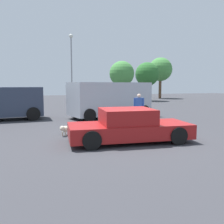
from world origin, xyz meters
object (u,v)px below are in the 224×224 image
(dog, at_px, (65,129))
(light_post_far, at_px, (71,58))
(suv_dark, at_px, (2,102))
(pedestrian, at_px, (139,106))
(sedan_foreground, at_px, (129,126))
(van_white, at_px, (110,99))

(dog, relative_size, light_post_far, 0.07)
(suv_dark, relative_size, light_post_far, 0.62)
(pedestrian, distance_m, light_post_far, 15.56)
(suv_dark, distance_m, pedestrian, 8.16)
(dog, height_order, light_post_far, light_post_far)
(sedan_foreground, height_order, dog, sedan_foreground)
(van_white, bearing_deg, sedan_foreground, 62.66)
(sedan_foreground, distance_m, van_white, 6.82)
(light_post_far, bearing_deg, van_white, -88.12)
(dog, height_order, van_white, van_white)
(sedan_foreground, bearing_deg, van_white, 83.03)
(suv_dark, height_order, light_post_far, light_post_far)
(light_post_far, bearing_deg, dog, -100.79)
(pedestrian, bearing_deg, light_post_far, 30.27)
(dog, relative_size, pedestrian, 0.32)
(dog, bearing_deg, van_white, -178.73)
(sedan_foreground, relative_size, light_post_far, 0.62)
(van_white, height_order, suv_dark, van_white)
(suv_dark, relative_size, pedestrian, 2.90)
(sedan_foreground, relative_size, pedestrian, 2.87)
(sedan_foreground, bearing_deg, light_post_far, 92.53)
(dog, xyz_separation_m, suv_dark, (-2.90, 5.72, 0.80))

